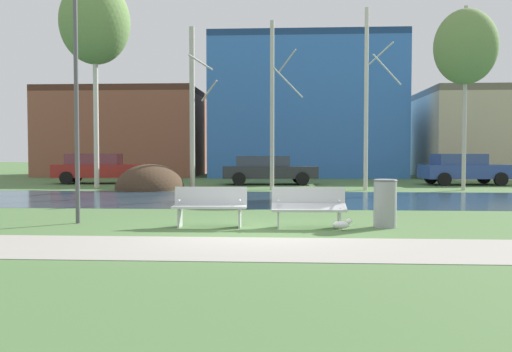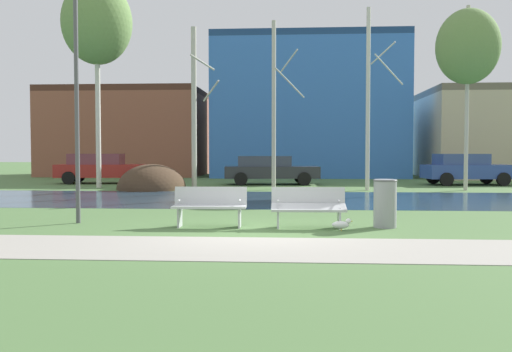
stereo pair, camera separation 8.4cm
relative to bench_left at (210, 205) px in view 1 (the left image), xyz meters
The scene contains 19 objects.
ground_plane 9.22m from the bench_left, 83.29° to the left, with size 120.00×120.00×0.00m, color #4C703D.
paved_path_strip 2.94m from the bench_left, 68.23° to the right, with size 60.00×2.40×0.01m, color #9E998E.
river_band 7.36m from the bench_left, 81.58° to the left, with size 80.00×7.02×0.01m, color #284256.
soil_mound 12.82m from the bench_left, 109.81° to the left, with size 2.95×3.55×2.18m, color #423021.
bench_left is the anchor object (origin of this frame).
bench_right 2.15m from the bench_left, ahead, with size 1.61×0.60×0.87m.
trash_bin 3.81m from the bench_left, ahead, with size 0.52×0.52×1.05m.
seagull 2.88m from the bench_left, ahead, with size 0.44×0.16×0.26m.
streetlamp 4.75m from the bench_left, behind, with size 0.32×0.32×6.13m.
birch_far_left 16.04m from the bench_left, 118.56° to the left, with size 3.10×3.10×9.45m.
birch_left 13.47m from the bench_left, 101.37° to the left, with size 1.28×2.10×7.13m.
birch_center_left 12.49m from the bench_left, 85.25° to the left, with size 1.40×2.32×7.18m.
birch_center 13.36m from the bench_left, 67.43° to the left, with size 1.52×2.52×7.64m.
birch_center_right 16.16m from the bench_left, 53.41° to the left, with size 2.61×2.61×7.71m.
parked_van_nearest_red 18.04m from the bench_left, 116.23° to the left, with size 4.81×2.28×1.52m.
parked_sedan_second_dark 15.81m from the bench_left, 87.75° to the left, with size 4.77×2.30×1.41m.
parked_hatch_third_blue 19.04m from the bench_left, 57.65° to the left, with size 4.29×2.38×1.52m.
building_brick_low 27.65m from the bench_left, 110.22° to the left, with size 10.23×6.96×5.80m.
building_blue_store 25.91m from the bench_left, 83.80° to the left, with size 12.07×7.65×8.91m.
Camera 1 is at (0.68, -11.44, 1.66)m, focal length 39.97 mm.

